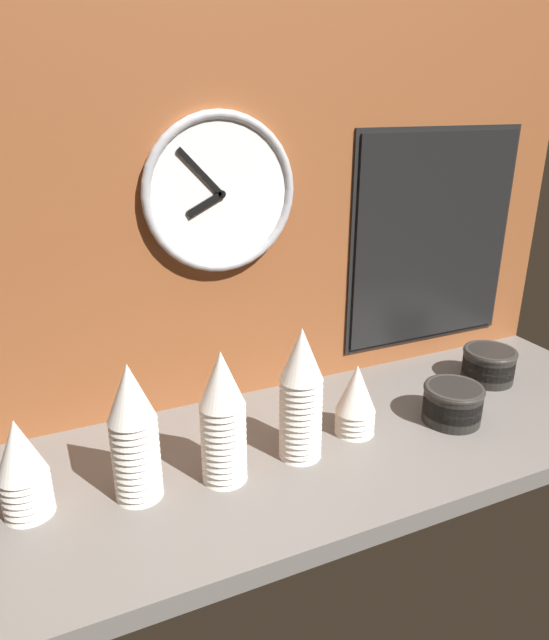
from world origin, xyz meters
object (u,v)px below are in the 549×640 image
object	(u,v)px
cup_stack_left	(134,432)
wall_clock	(220,194)
cup_stack_center_left	(223,417)
menu_board	(433,240)
bowl_stack_far_right	(489,363)
cup_stack_far_left	(22,469)
cup_stack_center	(301,394)
cup_stack_center_right	(356,399)
bowl_stack_right	(453,402)

from	to	relation	value
cup_stack_left	wall_clock	size ratio (longest dim) A/B	0.79
cup_stack_center_left	menu_board	size ratio (longest dim) A/B	0.47
cup_stack_left	bowl_stack_far_right	distance (cm)	91.78
cup_stack_far_left	wall_clock	size ratio (longest dim) A/B	0.55
wall_clock	cup_stack_center	bearing A→B (deg)	-77.89
cup_stack_center	cup_stack_center_right	bearing A→B (deg)	10.93
bowl_stack_far_right	cup_stack_center	bearing A→B (deg)	-170.38
bowl_stack_right	bowl_stack_far_right	xyz separation A→B (cm)	(21.71, 11.87, 0.00)
cup_stack_far_left	bowl_stack_far_right	xyz separation A→B (cm)	(109.44, 6.48, -4.67)
menu_board	cup_stack_center	bearing A→B (deg)	-151.57
bowl_stack_right	menu_board	size ratio (longest dim) A/B	0.24
cup_stack_center_left	bowl_stack_right	xyz separation A→B (cm)	(53.36, -1.03, -8.60)
bowl_stack_right	menu_board	world-z (taller)	menu_board
bowl_stack_far_right	menu_board	xyz separation A→B (cm)	(-6.65, 18.21, 28.79)
cup_stack_left	cup_stack_center_left	bearing A→B (deg)	-5.93
wall_clock	menu_board	bearing A→B (deg)	0.88
menu_board	wall_clock	bearing A→B (deg)	-179.12
cup_stack_center	cup_stack_far_left	size ratio (longest dim) A/B	1.50
cup_stack_center_right	bowl_stack_right	world-z (taller)	cup_stack_center_right
bowl_stack_right	wall_clock	world-z (taller)	wall_clock
cup_stack_center_right	bowl_stack_far_right	world-z (taller)	cup_stack_center_right
bowl_stack_right	bowl_stack_far_right	size ratio (longest dim) A/B	1.00
cup_stack_center_left	cup_stack_center_right	world-z (taller)	cup_stack_center_left
cup_stack_far_left	bowl_stack_right	distance (cm)	88.02
cup_stack_far_left	bowl_stack_right	world-z (taller)	cup_stack_far_left
bowl_stack_right	wall_clock	distance (cm)	68.22
cup_stack_center	bowl_stack_right	bearing A→B (deg)	-2.99
bowl_stack_right	bowl_stack_far_right	distance (cm)	24.74
cup_stack_center_left	cup_stack_far_left	world-z (taller)	cup_stack_center_left
cup_stack_left	bowl_stack_far_right	size ratio (longest dim) A/B	1.98
cup_stack_center	cup_stack_center_right	distance (cm)	15.97
cup_stack_left	cup_stack_center	world-z (taller)	cup_stack_center
cup_stack_center	bowl_stack_far_right	bearing A→B (deg)	9.62
cup_stack_center_right	bowl_stack_right	bearing A→B (deg)	-11.97
wall_clock	cup_stack_center_left	bearing A→B (deg)	-110.58
cup_stack_left	cup_stack_center_left	world-z (taller)	same
cup_stack_center_right	bowl_stack_far_right	distance (cm)	44.76
cup_stack_center	menu_board	world-z (taller)	menu_board
cup_stack_left	cup_stack_center_right	xyz separation A→B (cm)	(46.85, 2.06, -5.25)
wall_clock	bowl_stack_far_right	bearing A→B (deg)	-15.04
cup_stack_left	bowl_stack_far_right	xyz separation A→B (cm)	(90.91, 9.19, -8.60)
cup_stack_center_right	bowl_stack_far_right	size ratio (longest dim) A/B	1.20
bowl_stack_far_right	bowl_stack_right	bearing A→B (deg)	-151.33
cup_stack_center_left	wall_clock	bearing A→B (deg)	69.42
cup_stack_center_left	bowl_stack_right	world-z (taller)	cup_stack_center_left
bowl_stack_right	menu_board	xyz separation A→B (cm)	(15.06, 30.08, 28.79)
cup_stack_center_left	bowl_stack_far_right	bearing A→B (deg)	8.22
cup_stack_far_left	bowl_stack_right	xyz separation A→B (cm)	(87.73, -5.38, -4.67)
cup_stack_center_left	bowl_stack_right	bearing A→B (deg)	-1.11
bowl_stack_right	cup_stack_far_left	bearing A→B (deg)	176.49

